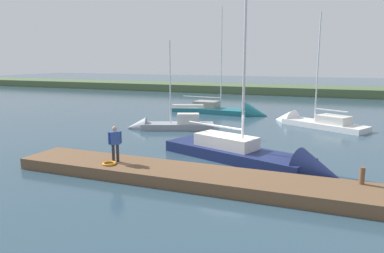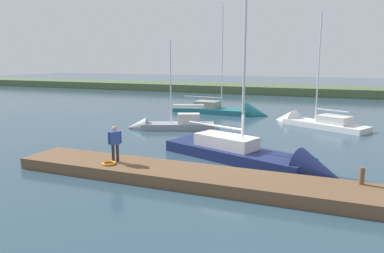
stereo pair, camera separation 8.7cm
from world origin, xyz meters
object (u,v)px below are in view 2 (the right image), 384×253
(sailboat_behind_pier, at_px, (258,160))
(sailboat_far_left, at_px, (166,126))
(person_on_dock, at_px, (115,141))
(sailboat_far_right, at_px, (309,123))
(sailboat_near_dock, at_px, (229,113))
(life_ring_buoy, at_px, (109,163))
(mooring_post_near, at_px, (362,176))

(sailboat_behind_pier, height_order, sailboat_far_left, sailboat_behind_pier)
(sailboat_far_left, relative_size, person_on_dock, 4.28)
(sailboat_far_right, bearing_deg, sailboat_far_left, 58.14)
(sailboat_far_right, height_order, sailboat_near_dock, sailboat_near_dock)
(life_ring_buoy, distance_m, sailboat_far_right, 18.88)
(sailboat_far_right, bearing_deg, mooring_post_near, 129.92)
(mooring_post_near, relative_size, sailboat_far_right, 0.07)
(sailboat_near_dock, height_order, person_on_dock, sailboat_near_dock)
(mooring_post_near, bearing_deg, person_on_dock, 5.10)
(life_ring_buoy, relative_size, person_on_dock, 0.38)
(life_ring_buoy, relative_size, sailboat_near_dock, 0.06)
(mooring_post_near, distance_m, life_ring_buoy, 10.90)
(life_ring_buoy, bearing_deg, mooring_post_near, -172.49)
(sailboat_behind_pier, xyz_separation_m, sailboat_far_left, (8.75, -7.09, -0.01))
(life_ring_buoy, distance_m, sailboat_near_dock, 21.07)
(sailboat_far_right, relative_size, person_on_dock, 5.70)
(mooring_post_near, height_order, life_ring_buoy, mooring_post_near)
(person_on_dock, bearing_deg, life_ring_buoy, -55.91)
(person_on_dock, bearing_deg, sailboat_behind_pier, 73.81)
(sailboat_far_right, height_order, person_on_dock, sailboat_far_right)
(mooring_post_near, relative_size, sailboat_near_dock, 0.06)
(sailboat_behind_pier, bearing_deg, mooring_post_near, -12.10)
(life_ring_buoy, height_order, person_on_dock, person_on_dock)
(life_ring_buoy, height_order, sailboat_behind_pier, sailboat_behind_pier)
(mooring_post_near, distance_m, sailboat_behind_pier, 5.59)
(mooring_post_near, relative_size, sailboat_far_left, 0.09)
(sailboat_near_dock, relative_size, person_on_dock, 6.61)
(mooring_post_near, height_order, sailboat_far_left, sailboat_far_left)
(sailboat_far_right, distance_m, person_on_dock, 18.48)
(sailboat_far_right, distance_m, sailboat_far_left, 11.73)
(mooring_post_near, bearing_deg, life_ring_buoy, 7.51)
(sailboat_far_left, bearing_deg, life_ring_buoy, 81.43)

